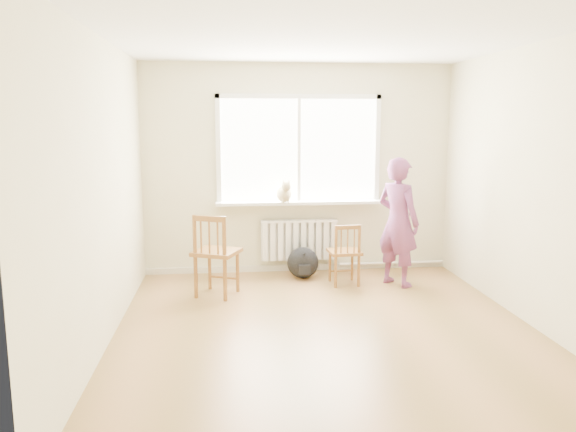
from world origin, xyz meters
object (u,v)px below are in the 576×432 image
object	(u,v)px
chair_left	(215,255)
cat	(284,193)
person	(398,222)
chair_right	(345,254)
backpack	(303,263)

from	to	relation	value
chair_left	cat	world-z (taller)	cat
person	cat	size ratio (longest dim) A/B	3.47
chair_right	cat	size ratio (longest dim) A/B	1.70
cat	chair_right	bearing A→B (deg)	-45.32
backpack	chair_right	bearing A→B (deg)	-37.47
chair_left	backpack	xyz separation A→B (m)	(1.09, 0.64, -0.28)
chair_right	person	bearing A→B (deg)	171.71
chair_right	person	world-z (taller)	person
person	chair_right	bearing A→B (deg)	48.76
chair_right	cat	xyz separation A→B (m)	(-0.69, 0.54, 0.69)
chair_left	cat	distance (m)	1.34
backpack	cat	bearing A→B (deg)	139.79
chair_left	chair_right	xyz separation A→B (m)	(1.56, 0.28, -0.10)
chair_left	chair_right	size ratio (longest dim) A/B	1.25
chair_right	person	xyz separation A→B (m)	(0.63, -0.05, 0.39)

